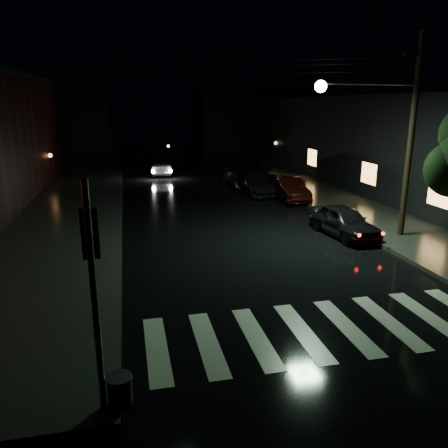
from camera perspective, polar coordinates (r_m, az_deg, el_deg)
ground at (r=10.32m, az=-1.61°, el=-16.66°), size 120.00×120.00×0.00m
sidewalk_left at (r=23.47m, az=-20.52°, el=1.11°), size 6.00×44.00×0.15m
sidewalk_right at (r=25.99m, az=14.30°, el=2.93°), size 4.00×44.00×0.15m
building_right at (r=32.57m, az=22.66°, el=9.89°), size 10.00×40.00×6.00m
building_far_left at (r=54.26m, az=-22.09°, el=12.77°), size 14.00×10.00×8.00m
building_far_right at (r=55.86m, az=3.71°, el=13.36°), size 14.00×10.00×7.00m
crosswalk at (r=11.59m, az=13.01°, el=-13.22°), size 9.00×3.00×0.01m
signal_pole_corner at (r=8.16m, az=-14.99°, el=-14.02°), size 0.68×0.61×4.20m
utility_pole at (r=18.81m, az=21.68°, el=11.67°), size 4.92×0.44×8.00m
parked_car_a at (r=19.30m, az=15.39°, el=0.37°), size 1.92×3.96×1.30m
parked_car_b at (r=25.93m, az=8.49°, el=4.55°), size 1.52×4.07×1.33m
parked_car_c at (r=28.00m, az=4.26°, el=5.56°), size 2.07×4.90×1.41m
parked_car_d at (r=29.80m, az=3.54°, el=6.32°), size 2.90×5.76×1.56m
oncoming_car at (r=35.38m, az=-8.27°, el=7.48°), size 1.67×4.26×1.38m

